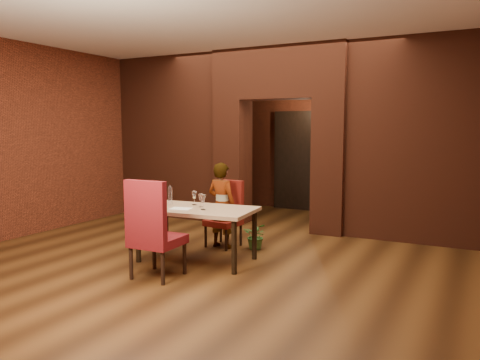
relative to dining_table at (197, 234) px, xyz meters
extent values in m
plane|color=#442711|center=(0.15, 0.51, -0.36)|extent=(8.00, 8.00, 0.00)
cube|color=silver|center=(0.15, 0.51, 2.84)|extent=(7.00, 8.00, 0.04)
cube|color=maroon|center=(0.15, 4.51, 1.24)|extent=(7.00, 0.04, 3.20)
cube|color=maroon|center=(-3.35, 0.51, 1.24)|extent=(0.04, 8.00, 3.20)
cube|color=maroon|center=(-0.80, 2.51, 0.79)|extent=(0.55, 0.55, 2.30)
cube|color=maroon|center=(1.10, 2.51, 0.79)|extent=(0.55, 0.55, 2.30)
cube|color=maroon|center=(0.15, 2.51, 2.39)|extent=(2.45, 0.55, 0.90)
cube|color=maroon|center=(-2.21, 2.51, 1.24)|extent=(2.28, 0.35, 3.20)
cube|color=maroon|center=(2.51, 2.51, 1.24)|extent=(2.28, 0.35, 3.20)
cube|color=brown|center=(-0.80, 2.21, 0.19)|extent=(0.40, 0.03, 0.50)
cube|color=black|center=(-0.25, 4.45, 0.69)|extent=(0.90, 0.08, 2.10)
cube|color=black|center=(-0.25, 4.41, 0.69)|extent=(1.02, 0.04, 2.22)
cube|color=tan|center=(0.00, 0.00, 0.00)|extent=(1.63, 1.02, 0.73)
cube|color=maroon|center=(-0.06, 0.83, 0.14)|extent=(0.51, 0.51, 1.00)
cube|color=maroon|center=(-0.04, -0.80, 0.24)|extent=(0.56, 0.56, 1.20)
imported|color=silver|center=(-0.06, 0.78, 0.28)|extent=(0.50, 0.35, 1.29)
cube|color=silver|center=(-0.15, -0.16, 0.37)|extent=(0.31, 0.25, 0.00)
cylinder|color=silver|center=(-0.59, -0.07, 0.49)|extent=(0.20, 0.20, 0.25)
cylinder|color=white|center=(-0.48, 0.07, 0.50)|extent=(0.06, 0.06, 0.27)
imported|color=#315F27|center=(0.46, 0.92, -0.16)|extent=(0.43, 0.39, 0.41)
camera|label=1|loc=(3.39, -5.24, 1.44)|focal=35.00mm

